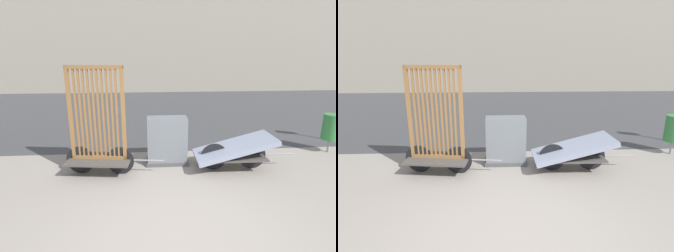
% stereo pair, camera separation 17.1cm
% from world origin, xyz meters
% --- Properties ---
extents(ground_plane, '(60.00, 60.00, 0.00)m').
position_xyz_m(ground_plane, '(0.00, 0.00, 0.00)').
color(ground_plane, gray).
extents(road_strip, '(56.00, 10.73, 0.01)m').
position_xyz_m(road_strip, '(0.00, 8.59, 0.00)').
color(road_strip, '#424244').
rests_on(road_strip, ground_plane).
extents(building_facade, '(48.00, 4.00, 10.83)m').
position_xyz_m(building_facade, '(0.00, 15.96, 5.41)').
color(building_facade, '#9E9384').
rests_on(building_facade, ground_plane).
extents(bike_cart_with_bedframe, '(2.05, 0.90, 2.24)m').
position_xyz_m(bike_cart_with_bedframe, '(-1.42, 2.07, 0.79)').
color(bike_cart_with_bedframe, '#4C4742').
rests_on(bike_cart_with_bedframe, ground_plane).
extents(bike_cart_with_mattress, '(2.19, 0.89, 0.76)m').
position_xyz_m(bike_cart_with_mattress, '(1.43, 2.07, 0.44)').
color(bike_cart_with_mattress, '#4C4742').
rests_on(bike_cart_with_mattress, ground_plane).
extents(utility_cabinet, '(0.95, 0.48, 1.08)m').
position_xyz_m(utility_cabinet, '(0.01, 2.50, 0.50)').
color(utility_cabinet, '#4C4C4C').
rests_on(utility_cabinet, ground_plane).
extents(trash_bin, '(0.43, 0.43, 0.99)m').
position_xyz_m(trash_bin, '(4.21, 2.88, 0.66)').
color(trash_bin, gray).
rests_on(trash_bin, ground_plane).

